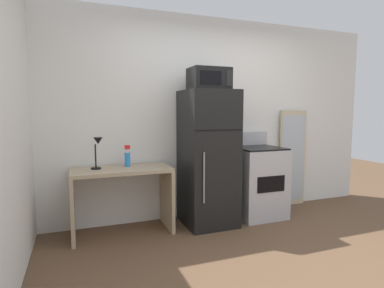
{
  "coord_description": "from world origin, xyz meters",
  "views": [
    {
      "loc": [
        -1.7,
        -2.14,
        1.38
      ],
      "look_at": [
        -0.48,
        1.1,
        1.02
      ],
      "focal_mm": 29.1,
      "sensor_mm": 36.0,
      "label": 1
    }
  ],
  "objects_px": {
    "oven_range": "(257,181)",
    "refrigerator": "(208,158)",
    "microwave": "(209,79)",
    "spray_bottle": "(127,158)",
    "desk_lamp": "(97,148)",
    "desk": "(122,188)",
    "leaning_mirror": "(292,158)"
  },
  "relations": [
    {
      "from": "oven_range",
      "to": "refrigerator",
      "type": "bearing_deg",
      "value": -178.13
    },
    {
      "from": "microwave",
      "to": "oven_range",
      "type": "distance_m",
      "value": 1.49
    },
    {
      "from": "spray_bottle",
      "to": "refrigerator",
      "type": "height_order",
      "value": "refrigerator"
    },
    {
      "from": "desk_lamp",
      "to": "spray_bottle",
      "type": "xyz_separation_m",
      "value": [
        0.33,
        0.05,
        -0.14
      ]
    },
    {
      "from": "refrigerator",
      "to": "desk",
      "type": "bearing_deg",
      "value": 176.85
    },
    {
      "from": "desk",
      "to": "desk_lamp",
      "type": "distance_m",
      "value": 0.53
    },
    {
      "from": "desk",
      "to": "microwave",
      "type": "bearing_deg",
      "value": -4.32
    },
    {
      "from": "microwave",
      "to": "desk",
      "type": "bearing_deg",
      "value": 175.68
    },
    {
      "from": "microwave",
      "to": "leaning_mirror",
      "type": "height_order",
      "value": "microwave"
    },
    {
      "from": "refrigerator",
      "to": "leaning_mirror",
      "type": "height_order",
      "value": "refrigerator"
    },
    {
      "from": "desk_lamp",
      "to": "leaning_mirror",
      "type": "xyz_separation_m",
      "value": [
        2.76,
        0.19,
        -0.29
      ]
    },
    {
      "from": "refrigerator",
      "to": "oven_range",
      "type": "relative_size",
      "value": 1.49
    },
    {
      "from": "desk_lamp",
      "to": "microwave",
      "type": "relative_size",
      "value": 0.77
    },
    {
      "from": "oven_range",
      "to": "microwave",
      "type": "bearing_deg",
      "value": -176.47
    },
    {
      "from": "desk_lamp",
      "to": "oven_range",
      "type": "bearing_deg",
      "value": -1.79
    },
    {
      "from": "desk",
      "to": "spray_bottle",
      "type": "distance_m",
      "value": 0.35
    },
    {
      "from": "refrigerator",
      "to": "leaning_mirror",
      "type": "relative_size",
      "value": 1.17
    },
    {
      "from": "spray_bottle",
      "to": "leaning_mirror",
      "type": "bearing_deg",
      "value": 3.24
    },
    {
      "from": "spray_bottle",
      "to": "microwave",
      "type": "xyz_separation_m",
      "value": [
        0.95,
        -0.16,
        0.92
      ]
    },
    {
      "from": "desk",
      "to": "desk_lamp",
      "type": "height_order",
      "value": "desk_lamp"
    },
    {
      "from": "desk",
      "to": "leaning_mirror",
      "type": "xyz_separation_m",
      "value": [
        2.51,
        0.22,
        0.18
      ]
    },
    {
      "from": "desk",
      "to": "leaning_mirror",
      "type": "bearing_deg",
      "value": 5.05
    },
    {
      "from": "desk",
      "to": "refrigerator",
      "type": "bearing_deg",
      "value": -3.15
    },
    {
      "from": "desk",
      "to": "leaning_mirror",
      "type": "distance_m",
      "value": 2.53
    },
    {
      "from": "desk_lamp",
      "to": "microwave",
      "type": "xyz_separation_m",
      "value": [
        1.28,
        -0.11,
        0.78
      ]
    },
    {
      "from": "desk_lamp",
      "to": "microwave",
      "type": "distance_m",
      "value": 1.5
    },
    {
      "from": "refrigerator",
      "to": "leaning_mirror",
      "type": "xyz_separation_m",
      "value": [
        1.48,
        0.28,
        -0.12
      ]
    },
    {
      "from": "microwave",
      "to": "refrigerator",
      "type": "bearing_deg",
      "value": 90.32
    },
    {
      "from": "spray_bottle",
      "to": "leaning_mirror",
      "type": "height_order",
      "value": "leaning_mirror"
    },
    {
      "from": "refrigerator",
      "to": "microwave",
      "type": "bearing_deg",
      "value": -89.68
    },
    {
      "from": "spray_bottle",
      "to": "refrigerator",
      "type": "xyz_separation_m",
      "value": [
        0.95,
        -0.14,
        -0.03
      ]
    },
    {
      "from": "desk_lamp",
      "to": "spray_bottle",
      "type": "bearing_deg",
      "value": 9.35
    }
  ]
}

